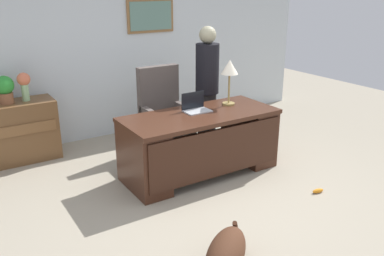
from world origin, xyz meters
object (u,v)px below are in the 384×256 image
(desk, at_px, (201,142))
(potted_plant, at_px, (5,88))
(laptop, at_px, (195,106))
(dog_lying, at_px, (225,256))
(person_standing, at_px, (207,88))
(dog_toy_plush, at_px, (318,191))
(credenza, at_px, (4,134))
(armchair, at_px, (164,116))
(desk_lamp, at_px, (230,70))
(vase_with_flowers, at_px, (24,83))

(desk, xyz_separation_m, potted_plant, (-1.91, 1.67, 0.58))
(laptop, distance_m, potted_plant, 2.45)
(dog_lying, bearing_deg, person_standing, 58.89)
(dog_toy_plush, bearing_deg, desk, 126.40)
(credenza, relative_size, person_standing, 0.77)
(person_standing, xyz_separation_m, dog_lying, (-1.40, -2.32, -0.75))
(dog_lying, bearing_deg, dog_toy_plush, 16.87)
(person_standing, relative_size, dog_lying, 2.32)
(armchair, distance_m, dog_toy_plush, 2.27)
(person_standing, xyz_separation_m, laptop, (-0.51, -0.49, -0.06))
(laptop, xyz_separation_m, desk_lamp, (0.51, 0.00, 0.40))
(credenza, relative_size, laptop, 4.19)
(desk, xyz_separation_m, armchair, (-0.04, 0.89, 0.09))
(desk, bearing_deg, dog_toy_plush, -53.60)
(armchair, height_order, person_standing, person_standing)
(armchair, xyz_separation_m, vase_with_flowers, (-1.63, 0.78, 0.52))
(vase_with_flowers, bearing_deg, dog_lying, -76.70)
(laptop, height_order, desk_lamp, desk_lamp)
(laptop, bearing_deg, dog_toy_plush, -57.44)
(potted_plant, distance_m, dog_toy_plush, 4.06)
(credenza, xyz_separation_m, potted_plant, (0.10, 0.00, 0.60))
(armchair, distance_m, desk_lamp, 1.16)
(laptop, bearing_deg, dog_lying, -115.97)
(desk_lamp, distance_m, potted_plant, 2.87)
(laptop, relative_size, dog_toy_plush, 2.22)
(potted_plant, bearing_deg, dog_toy_plush, -45.65)
(credenza, bearing_deg, armchair, -21.66)
(person_standing, bearing_deg, laptop, -136.08)
(credenza, distance_m, dog_toy_plush, 4.02)
(vase_with_flowers, relative_size, dog_toy_plush, 2.60)
(desk_lamp, relative_size, vase_with_flowers, 1.56)
(desk, xyz_separation_m, dog_lying, (-0.88, -1.67, -0.27))
(credenza, bearing_deg, dog_lying, -71.35)
(person_standing, bearing_deg, dog_lying, -121.11)
(credenza, distance_m, laptop, 2.56)
(laptop, bearing_deg, desk_lamp, 0.17)
(credenza, xyz_separation_m, dog_lying, (1.13, -3.34, -0.25))
(dog_lying, height_order, dog_toy_plush, dog_lying)
(desk_lamp, bearing_deg, potted_plant, 148.19)
(armchair, relative_size, dog_toy_plush, 8.36)
(laptop, xyz_separation_m, potted_plant, (-1.92, 1.51, 0.17))
(desk_lamp, xyz_separation_m, dog_toy_plush, (0.32, -1.31, -1.21))
(desk, height_order, desk_lamp, desk_lamp)
(dog_lying, distance_m, dog_toy_plush, 1.80)
(vase_with_flowers, height_order, potted_plant, vase_with_flowers)
(potted_plant, bearing_deg, desk, -41.19)
(armchair, relative_size, potted_plant, 3.34)
(potted_plant, bearing_deg, desk_lamp, -31.81)
(desk, relative_size, potted_plant, 5.32)
(person_standing, distance_m, vase_with_flowers, 2.42)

